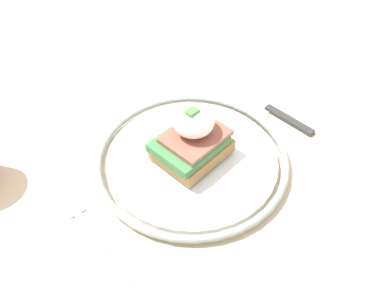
# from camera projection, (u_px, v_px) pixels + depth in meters

# --- Properties ---
(dining_table) EXTENTS (1.05, 0.90, 0.75)m
(dining_table) POSITION_uv_depth(u_px,v_px,m) (200.00, 216.00, 0.59)
(dining_table) COLOR #C6B28E
(dining_table) RESTS_ON ground_plane
(plate) EXTENTS (0.27, 0.27, 0.02)m
(plate) POSITION_uv_depth(u_px,v_px,m) (192.00, 158.00, 0.52)
(plate) COLOR silver
(plate) RESTS_ON dining_table
(sandwich) EXTENTS (0.09, 0.08, 0.08)m
(sandwich) POSITION_uv_depth(u_px,v_px,m) (192.00, 138.00, 0.49)
(sandwich) COLOR #9E703D
(sandwich) RESTS_ON plate
(fork) EXTENTS (0.04, 0.16, 0.00)m
(fork) POSITION_uv_depth(u_px,v_px,m) (90.00, 233.00, 0.44)
(fork) COLOR silver
(fork) RESTS_ON dining_table
(knife) EXTENTS (0.03, 0.20, 0.01)m
(knife) POSITION_uv_depth(u_px,v_px,m) (269.00, 109.00, 0.60)
(knife) COLOR #2D2D2D
(knife) RESTS_ON dining_table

